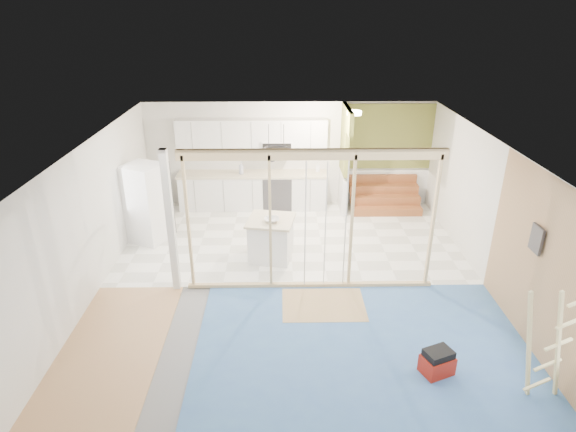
{
  "coord_description": "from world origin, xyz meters",
  "views": [
    {
      "loc": [
        -0.22,
        -7.47,
        4.72
      ],
      "look_at": [
        -0.09,
        0.6,
        1.15
      ],
      "focal_mm": 30.0,
      "sensor_mm": 36.0,
      "label": 1
    }
  ],
  "objects_px": {
    "ladder": "(547,346)",
    "toolbox": "(437,363)",
    "island": "(271,239)",
    "fridge": "(146,204)"
  },
  "relations": [
    {
      "from": "fridge",
      "to": "island",
      "type": "bearing_deg",
      "value": 6.35
    },
    {
      "from": "island",
      "to": "ladder",
      "type": "bearing_deg",
      "value": -37.53
    },
    {
      "from": "ladder",
      "to": "toolbox",
      "type": "bearing_deg",
      "value": 141.79
    },
    {
      "from": "island",
      "to": "ladder",
      "type": "height_order",
      "value": "ladder"
    },
    {
      "from": "island",
      "to": "ladder",
      "type": "distance_m",
      "value": 5.2
    },
    {
      "from": "fridge",
      "to": "ladder",
      "type": "bearing_deg",
      "value": -13.06
    },
    {
      "from": "fridge",
      "to": "toolbox",
      "type": "xyz_separation_m",
      "value": [
        4.99,
        -4.23,
        -0.67
      ]
    },
    {
      "from": "toolbox",
      "to": "island",
      "type": "bearing_deg",
      "value": 102.32
    },
    {
      "from": "fridge",
      "to": "toolbox",
      "type": "relative_size",
      "value": 3.41
    },
    {
      "from": "fridge",
      "to": "ladder",
      "type": "relative_size",
      "value": 1.03
    }
  ]
}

